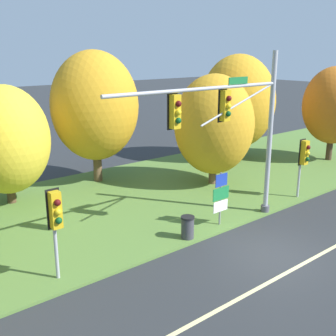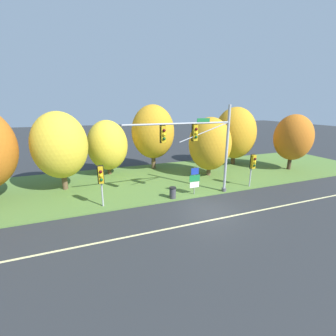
# 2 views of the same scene
# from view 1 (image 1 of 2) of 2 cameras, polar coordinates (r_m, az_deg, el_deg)

# --- Properties ---
(ground_plane) EXTENTS (160.00, 160.00, 0.00)m
(ground_plane) POSITION_cam_1_polar(r_m,az_deg,el_deg) (16.85, 14.12, -11.10)
(ground_plane) COLOR #282B2D
(lane_stripe) EXTENTS (36.00, 0.16, 0.01)m
(lane_stripe) POSITION_cam_1_polar(r_m,az_deg,el_deg) (16.26, 17.57, -12.40)
(lane_stripe) COLOR beige
(lane_stripe) RESTS_ON ground
(grass_verge) EXTENTS (48.00, 11.50, 0.10)m
(grass_verge) POSITION_cam_1_polar(r_m,az_deg,el_deg) (22.23, -3.14, -3.79)
(grass_verge) COLOR #517533
(grass_verge) RESTS_ON ground
(traffic_signal_mast) EXTENTS (8.82, 0.49, 7.35)m
(traffic_signal_mast) POSITION_cam_1_polar(r_m,az_deg,el_deg) (17.51, 9.03, 6.25)
(traffic_signal_mast) COLOR #9EA0A5
(traffic_signal_mast) RESTS_ON grass_verge
(pedestrian_signal_near_kerb) EXTENTS (0.46, 0.55, 3.16)m
(pedestrian_signal_near_kerb) POSITION_cam_1_polar(r_m,az_deg,el_deg) (13.92, -14.99, -6.24)
(pedestrian_signal_near_kerb) COLOR #9EA0A5
(pedestrian_signal_near_kerb) RESTS_ON grass_verge
(pedestrian_signal_further_along) EXTENTS (0.46, 0.55, 3.07)m
(pedestrian_signal_further_along) POSITION_cam_1_polar(r_m,az_deg,el_deg) (22.21, 17.91, 1.55)
(pedestrian_signal_further_along) COLOR #9EA0A5
(pedestrian_signal_further_along) RESTS_ON grass_verge
(route_sign_post) EXTENTS (0.95, 0.08, 2.36)m
(route_sign_post) POSITION_cam_1_polar(r_m,az_deg,el_deg) (18.23, 7.16, -3.66)
(route_sign_post) COLOR slate
(route_sign_post) RESTS_ON grass_verge
(tree_behind_signpost) EXTENTS (4.23, 4.23, 5.83)m
(tree_behind_signpost) POSITION_cam_1_polar(r_m,az_deg,el_deg) (21.72, -21.15, 3.55)
(tree_behind_signpost) COLOR #4C3823
(tree_behind_signpost) RESTS_ON grass_verge
(tree_mid_verge) EXTENTS (4.88, 4.88, 7.40)m
(tree_mid_verge) POSITION_cam_1_polar(r_m,az_deg,el_deg) (24.02, -9.89, 8.25)
(tree_mid_verge) COLOR brown
(tree_mid_verge) RESTS_ON grass_verge
(tree_tall_centre) EXTENTS (4.42, 4.42, 6.15)m
(tree_tall_centre) POSITION_cam_1_polar(r_m,az_deg,el_deg) (23.45, 6.26, 5.85)
(tree_tall_centre) COLOR brown
(tree_tall_centre) RESTS_ON grass_verge
(tree_right_far) EXTENTS (5.06, 5.06, 7.12)m
(tree_right_far) POSITION_cam_1_polar(r_m,az_deg,el_deg) (29.35, 9.44, 8.84)
(tree_right_far) COLOR #4C3823
(tree_right_far) RESTS_ON grass_verge
(tree_furthest_back) EXTENTS (4.14, 4.14, 6.35)m
(tree_furthest_back) POSITION_cam_1_polar(r_m,az_deg,el_deg) (30.66, 21.56, 7.87)
(tree_furthest_back) COLOR #423021
(tree_furthest_back) RESTS_ON grass_verge
(trash_bin) EXTENTS (0.56, 0.56, 0.93)m
(trash_bin) POSITION_cam_1_polar(r_m,az_deg,el_deg) (17.15, 2.67, -8.01)
(trash_bin) COLOR #38383D
(trash_bin) RESTS_ON grass_verge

